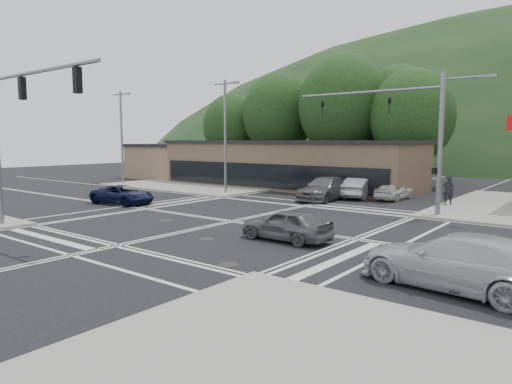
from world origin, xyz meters
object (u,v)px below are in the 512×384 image
Objects in this scene: car_queue_a at (360,188)px; car_queue_b at (394,191)px; car_grey_center at (286,225)px; pedestrian at (448,190)px; car_blue_west at (122,195)px; car_silver_east at (457,261)px; car_northbound at (325,189)px.

car_queue_a is 1.18× the size of car_queue_b.
car_queue_b is at bearing -176.83° from car_queue_a.
pedestrian is (2.60, 14.82, 0.40)m from car_grey_center.
car_queue_a is (-3.90, 15.56, 0.07)m from car_grey_center.
car_queue_a reaches higher than car_blue_west.
car_queue_b is at bearing -146.72° from car_silver_east.
car_blue_west is 21.59m from pedestrian.
car_northbound is (-1.50, -2.64, 0.06)m from car_queue_a.
car_queue_a is 0.82× the size of car_northbound.
car_queue_a is 3.04m from car_northbound.
car_grey_center is (15.18, -2.56, 0.06)m from car_blue_west.
car_grey_center is at bearing -99.97° from car_silver_east.
pedestrian is (4.09, -1.25, 0.42)m from car_queue_b.
car_silver_east reaches higher than car_grey_center.
car_queue_b is (-9.03, 18.38, -0.15)m from car_silver_east.
car_silver_east is at bearing 118.99° from car_queue_b.
pedestrian reaches higher than car_queue_a.
car_silver_east reaches higher than car_blue_west.
car_queue_b is at bearing 36.76° from car_northbound.
car_queue_a reaches higher than car_grey_center.
car_blue_west is 23.23m from car_silver_east.
car_northbound is (-3.91, -3.14, 0.15)m from car_queue_b.
car_grey_center is 0.72× the size of car_northbound.
car_northbound is at bearing -12.83° from pedestrian.
car_silver_east is at bearing -110.21° from car_blue_west.
car_grey_center is 14.01m from car_northbound.
car_silver_east is 3.00× the size of pedestrian.
car_silver_east is 19.99m from car_northbound.
car_queue_b is 5.02m from car_northbound.
car_grey_center is at bearing -69.33° from car_northbound.
car_northbound is 8.23m from pedestrian.
car_queue_b reaches higher than car_blue_west.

